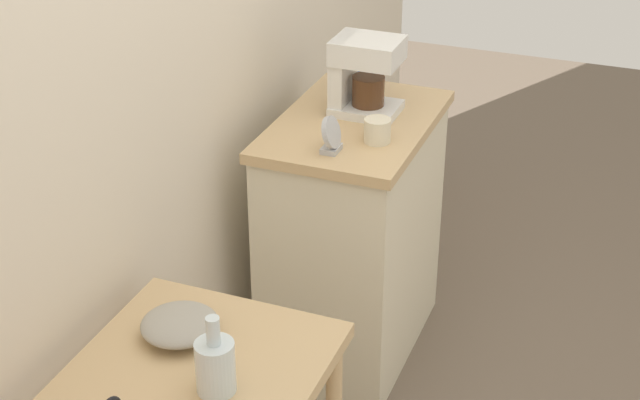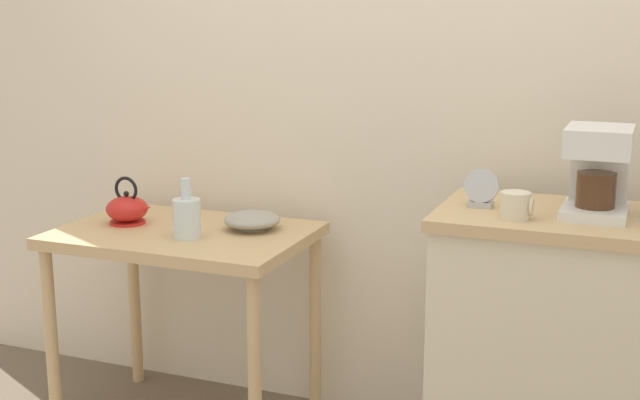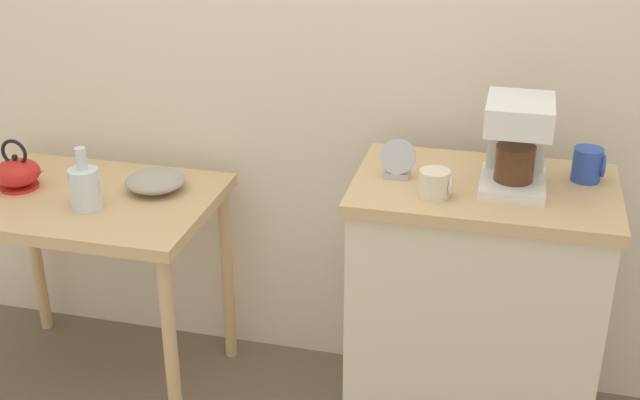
% 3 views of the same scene
% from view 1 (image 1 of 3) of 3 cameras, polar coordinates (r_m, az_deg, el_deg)
% --- Properties ---
extents(back_wall, '(4.40, 0.10, 2.80)m').
position_cam_1_polar(back_wall, '(2.78, -9.34, 11.16)').
color(back_wall, beige).
rests_on(back_wall, ground_plane).
extents(kitchen_counter, '(0.75, 0.49, 0.91)m').
position_cam_1_polar(kitchen_counter, '(3.44, 1.92, -2.21)').
color(kitchen_counter, beige).
rests_on(kitchen_counter, ground_plane).
extents(bowl_stoneware, '(0.20, 0.20, 0.06)m').
position_cam_1_polar(bowl_stoneware, '(2.48, -8.26, -7.28)').
color(bowl_stoneware, '#9E998C').
rests_on(bowl_stoneware, wooden_table).
extents(glass_carafe_vase, '(0.09, 0.09, 0.20)m').
position_cam_1_polar(glass_carafe_vase, '(2.28, -6.19, -9.62)').
color(glass_carafe_vase, silver).
rests_on(glass_carafe_vase, wooden_table).
extents(coffee_maker, '(0.18, 0.22, 0.26)m').
position_cam_1_polar(coffee_maker, '(3.24, 2.42, 7.52)').
color(coffee_maker, white).
rests_on(coffee_maker, kitchen_counter).
extents(mug_blue, '(0.09, 0.08, 0.10)m').
position_cam_1_polar(mug_blue, '(3.49, 2.11, 7.40)').
color(mug_blue, '#2D4CAD').
rests_on(mug_blue, kitchen_counter).
extents(mug_small_cream, '(0.09, 0.09, 0.08)m').
position_cam_1_polar(mug_small_cream, '(3.07, 3.41, 4.12)').
color(mug_small_cream, beige).
rests_on(mug_small_cream, kitchen_counter).
extents(table_clock, '(0.10, 0.05, 0.12)m').
position_cam_1_polar(table_clock, '(2.99, 0.68, 3.78)').
color(table_clock, '#B2B5BA').
rests_on(table_clock, kitchen_counter).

